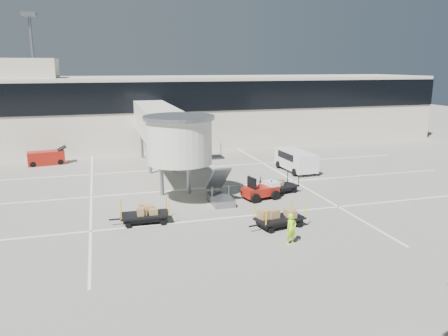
{
  "coord_description": "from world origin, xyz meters",
  "views": [
    {
      "loc": [
        -9.21,
        -22.72,
        9.26
      ],
      "look_at": [
        -0.58,
        6.97,
        2.0
      ],
      "focal_mm": 35.0,
      "sensor_mm": 36.0,
      "label": 1
    }
  ],
  "objects_px": {
    "box_cart_far": "(143,215)",
    "minivan": "(295,159)",
    "suitcase_cart": "(280,187)",
    "belt_loader": "(46,158)",
    "baggage_tug": "(261,190)",
    "box_cart_near": "(281,218)",
    "ground_worker": "(291,229)"
  },
  "relations": [
    {
      "from": "box_cart_far",
      "to": "minivan",
      "type": "height_order",
      "value": "minivan"
    },
    {
      "from": "suitcase_cart",
      "to": "minivan",
      "type": "relative_size",
      "value": 0.71
    },
    {
      "from": "suitcase_cart",
      "to": "box_cart_near",
      "type": "xyz_separation_m",
      "value": [
        -2.75,
        -6.5,
        0.11
      ]
    },
    {
      "from": "ground_worker",
      "to": "belt_loader",
      "type": "height_order",
      "value": "ground_worker"
    },
    {
      "from": "box_cart_far",
      "to": "ground_worker",
      "type": "xyz_separation_m",
      "value": [
        7.21,
        -5.39,
        0.31
      ]
    },
    {
      "from": "ground_worker",
      "to": "suitcase_cart",
      "type": "bearing_deg",
      "value": 55.52
    },
    {
      "from": "suitcase_cart",
      "to": "box_cart_near",
      "type": "bearing_deg",
      "value": -130.08
    },
    {
      "from": "ground_worker",
      "to": "baggage_tug",
      "type": "bearing_deg",
      "value": 65.4
    },
    {
      "from": "box_cart_far",
      "to": "belt_loader",
      "type": "distance_m",
      "value": 20.12
    },
    {
      "from": "ground_worker",
      "to": "belt_loader",
      "type": "relative_size",
      "value": 0.46
    },
    {
      "from": "box_cart_far",
      "to": "minivan",
      "type": "relative_size",
      "value": 0.73
    },
    {
      "from": "box_cart_near",
      "to": "box_cart_far",
      "type": "xyz_separation_m",
      "value": [
        -7.7,
        2.86,
        -0.02
      ]
    },
    {
      "from": "baggage_tug",
      "to": "belt_loader",
      "type": "xyz_separation_m",
      "value": [
        -15.82,
        16.1,
        0.04
      ]
    },
    {
      "from": "ground_worker",
      "to": "minivan",
      "type": "relative_size",
      "value": 0.35
    },
    {
      "from": "suitcase_cart",
      "to": "belt_loader",
      "type": "xyz_separation_m",
      "value": [
        -17.66,
        15.14,
        0.19
      ]
    },
    {
      "from": "belt_loader",
      "to": "baggage_tug",
      "type": "bearing_deg",
      "value": -54.69
    },
    {
      "from": "belt_loader",
      "to": "minivan",
      "type": "bearing_deg",
      "value": -31.68
    },
    {
      "from": "baggage_tug",
      "to": "ground_worker",
      "type": "distance_m",
      "value": 8.19
    },
    {
      "from": "baggage_tug",
      "to": "box_cart_far",
      "type": "distance_m",
      "value": 9.02
    },
    {
      "from": "baggage_tug",
      "to": "box_cart_near",
      "type": "bearing_deg",
      "value": -111.46
    },
    {
      "from": "baggage_tug",
      "to": "belt_loader",
      "type": "bearing_deg",
      "value": 122.38
    },
    {
      "from": "box_cart_far",
      "to": "box_cart_near",
      "type": "bearing_deg",
      "value": -18.46
    },
    {
      "from": "baggage_tug",
      "to": "box_cart_near",
      "type": "relative_size",
      "value": 0.77
    },
    {
      "from": "box_cart_near",
      "to": "ground_worker",
      "type": "distance_m",
      "value": 2.59
    },
    {
      "from": "suitcase_cart",
      "to": "baggage_tug",
      "type": "bearing_deg",
      "value": -169.65
    },
    {
      "from": "box_cart_near",
      "to": "baggage_tug",
      "type": "bearing_deg",
      "value": 69.31
    },
    {
      "from": "baggage_tug",
      "to": "suitcase_cart",
      "type": "bearing_deg",
      "value": 15.39
    },
    {
      "from": "box_cart_near",
      "to": "minivan",
      "type": "distance_m",
      "value": 14.38
    },
    {
      "from": "belt_loader",
      "to": "box_cart_near",
      "type": "bearing_deg",
      "value": -64.63
    },
    {
      "from": "box_cart_near",
      "to": "box_cart_far",
      "type": "height_order",
      "value": "box_cart_far"
    },
    {
      "from": "suitcase_cart",
      "to": "ground_worker",
      "type": "bearing_deg",
      "value": -126.89
    },
    {
      "from": "minivan",
      "to": "box_cart_near",
      "type": "bearing_deg",
      "value": -121.48
    }
  ]
}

